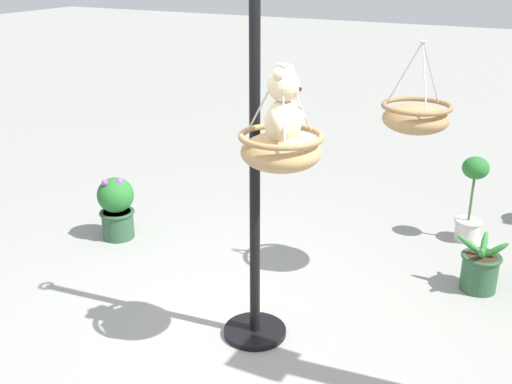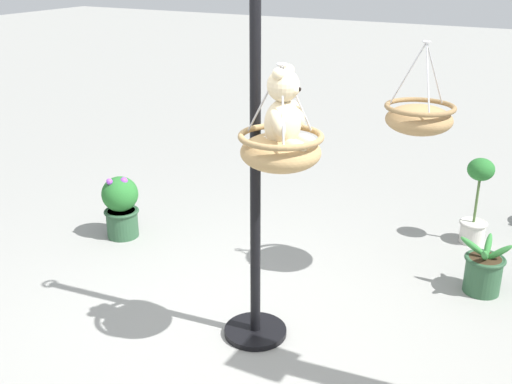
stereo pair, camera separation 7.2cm
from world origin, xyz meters
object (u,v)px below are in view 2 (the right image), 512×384
at_px(hanging_basket_with_teddy, 281,149).
at_px(potted_plant_small_succulent, 483,271).
at_px(potted_plant_tall_leafy, 476,202).
at_px(potted_plant_bushy_green, 121,205).
at_px(hanging_basket_left_high, 419,118).
at_px(teddy_bear, 285,114).
at_px(display_pole_central, 255,240).

xyz_separation_m(hanging_basket_with_teddy, potted_plant_small_succulent, (-1.51, 1.05, -1.26)).
height_order(potted_plant_tall_leafy, potted_plant_bushy_green, potted_plant_tall_leafy).
xyz_separation_m(potted_plant_tall_leafy, potted_plant_small_succulent, (0.90, 0.24, -0.21)).
bearing_deg(potted_plant_tall_leafy, hanging_basket_left_high, -18.76).
bearing_deg(teddy_bear, potted_plant_small_succulent, 145.74).
xyz_separation_m(potted_plant_tall_leafy, potted_plant_bushy_green, (1.44, -2.93, -0.09)).
bearing_deg(display_pole_central, potted_plant_tall_leafy, 154.74).
xyz_separation_m(display_pole_central, potted_plant_bushy_green, (-0.82, -1.87, -0.42)).
bearing_deg(potted_plant_small_succulent, potted_plant_tall_leafy, -165.18).
bearing_deg(teddy_bear, hanging_basket_with_teddy, -90.00).
height_order(display_pole_central, teddy_bear, display_pole_central).
bearing_deg(potted_plant_tall_leafy, hanging_basket_with_teddy, -18.71).
relative_size(potted_plant_bushy_green, potted_plant_small_succulent, 1.34).
xyz_separation_m(hanging_basket_left_high, potted_plant_bushy_green, (0.41, -2.58, -1.07)).
bearing_deg(hanging_basket_left_high, potted_plant_bushy_green, -81.04).
height_order(hanging_basket_with_teddy, potted_plant_tall_leafy, hanging_basket_with_teddy).
bearing_deg(potted_plant_small_succulent, potted_plant_bushy_green, -80.30).
bearing_deg(teddy_bear, hanging_basket_left_high, 162.20).
bearing_deg(hanging_basket_left_high, potted_plant_tall_leafy, 161.24).
relative_size(display_pole_central, potted_plant_bushy_green, 3.91).
relative_size(hanging_basket_with_teddy, potted_plant_small_succulent, 1.38).
distance_m(hanging_basket_with_teddy, potted_plant_tall_leafy, 2.75).
xyz_separation_m(teddy_bear, potted_plant_bushy_green, (-0.97, -2.14, -1.35)).
bearing_deg(potted_plant_bushy_green, hanging_basket_with_teddy, 65.39).
bearing_deg(hanging_basket_left_high, display_pole_central, -30.24).
relative_size(hanging_basket_with_teddy, potted_plant_tall_leafy, 0.77).
height_order(display_pole_central, hanging_basket_left_high, display_pole_central).
height_order(hanging_basket_left_high, potted_plant_tall_leafy, hanging_basket_left_high).
bearing_deg(display_pole_central, teddy_bear, 61.23).
relative_size(potted_plant_tall_leafy, potted_plant_small_succulent, 1.79).
bearing_deg(potted_plant_tall_leafy, teddy_bear, -18.21).
relative_size(hanging_basket_with_teddy, potted_plant_bushy_green, 1.03).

